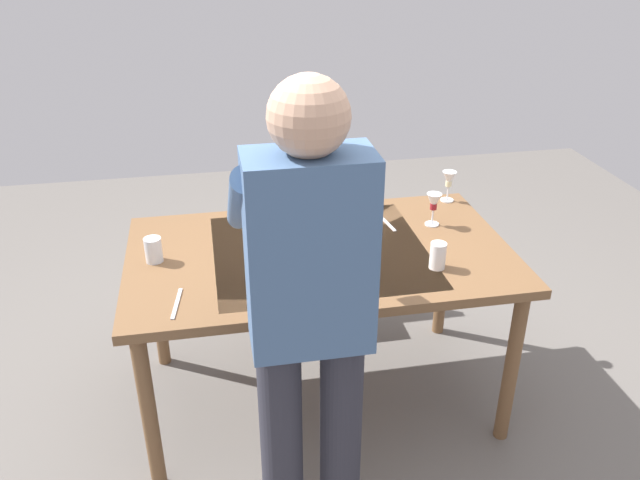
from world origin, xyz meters
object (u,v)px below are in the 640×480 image
(wine_glass_right, at_px, (434,204))
(water_cup_near_right, at_px, (438,256))
(water_cup_near_left, at_px, (153,250))
(wine_glass_left, at_px, (449,181))
(serving_bowl_pasta, at_px, (313,275))
(dining_table, at_px, (320,266))
(dinner_plate_near, at_px, (283,240))
(wine_bottle, at_px, (315,190))
(person_server, at_px, (309,314))
(chair_near, at_px, (288,218))

(wine_glass_right, distance_m, water_cup_near_right, 0.39)
(water_cup_near_left, bearing_deg, wine_glass_right, -174.65)
(wine_glass_left, bearing_deg, serving_bowl_pasta, 39.42)
(dining_table, xyz_separation_m, water_cup_near_left, (0.67, -0.04, 0.13))
(dinner_plate_near, bearing_deg, serving_bowl_pasta, 100.49)
(serving_bowl_pasta, bearing_deg, dinner_plate_near, -79.51)
(serving_bowl_pasta, distance_m, dinner_plate_near, 0.37)
(wine_bottle, relative_size, water_cup_near_right, 2.72)
(water_cup_near_left, height_order, water_cup_near_right, water_cup_near_right)
(wine_bottle, relative_size, serving_bowl_pasta, 0.99)
(water_cup_near_left, bearing_deg, dinner_plate_near, -171.89)
(person_server, bearing_deg, wine_glass_left, -127.94)
(wine_bottle, distance_m, water_cup_near_left, 0.80)
(person_server, bearing_deg, wine_glass_right, -128.98)
(wine_glass_right, xyz_separation_m, dinner_plate_near, (0.68, 0.04, -0.10))
(person_server, relative_size, wine_bottle, 5.71)
(person_server, relative_size, serving_bowl_pasta, 5.63)
(dining_table, distance_m, wine_glass_right, 0.59)
(wine_bottle, bearing_deg, wine_glass_right, 154.91)
(dinner_plate_near, bearing_deg, wine_bottle, -125.47)
(dining_table, distance_m, water_cup_near_right, 0.50)
(dining_table, distance_m, chair_near, 0.87)
(person_server, height_order, wine_glass_left, person_server)
(wine_glass_right, height_order, dinner_plate_near, wine_glass_right)
(dining_table, distance_m, serving_bowl_pasta, 0.28)
(dinner_plate_near, bearing_deg, wine_glass_right, -176.83)
(dining_table, xyz_separation_m, dinner_plate_near, (0.14, -0.11, 0.08))
(person_server, distance_m, wine_glass_left, 1.42)
(wine_glass_left, height_order, serving_bowl_pasta, wine_glass_left)
(wine_bottle, xyz_separation_m, wine_glass_right, (-0.49, 0.23, -0.01))
(wine_glass_right, distance_m, serving_bowl_pasta, 0.74)
(dining_table, xyz_separation_m, person_server, (0.17, 0.73, 0.26))
(wine_bottle, bearing_deg, wine_glass_left, -179.03)
(dining_table, relative_size, person_server, 0.94)
(dinner_plate_near, bearing_deg, chair_near, -99.25)
(water_cup_near_right, xyz_separation_m, serving_bowl_pasta, (0.50, 0.02, -0.02))
(person_server, relative_size, water_cup_near_left, 16.36)
(dining_table, height_order, water_cup_near_right, water_cup_near_right)
(wine_glass_left, relative_size, water_cup_near_right, 1.39)
(water_cup_near_right, xyz_separation_m, dinner_plate_near, (0.57, -0.34, -0.05))
(wine_bottle, height_order, serving_bowl_pasta, wine_bottle)
(dining_table, bearing_deg, chair_near, -88.61)
(wine_glass_right, height_order, water_cup_near_right, wine_glass_right)
(water_cup_near_left, bearing_deg, serving_bowl_pasta, 154.62)
(wine_glass_left, bearing_deg, person_server, 52.06)
(chair_near, relative_size, water_cup_near_right, 8.36)
(dining_table, relative_size, chair_near, 1.75)
(chair_near, xyz_separation_m, wine_bottle, (-0.07, 0.47, 0.36))
(wine_bottle, xyz_separation_m, water_cup_near_right, (-0.38, 0.60, -0.06))
(wine_bottle, bearing_deg, water_cup_near_left, 25.41)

